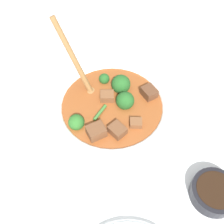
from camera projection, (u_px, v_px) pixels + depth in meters
ground_plane at (112, 126)px, 0.68m from camera, size 4.00×4.00×0.00m
stew_bowl at (112, 113)px, 0.64m from camera, size 0.25×0.28×0.25m
condiment_bowl at (214, 192)px, 0.57m from camera, size 0.10×0.10×0.03m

